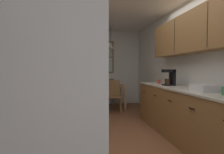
{
  "coord_description": "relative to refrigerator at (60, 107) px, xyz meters",
  "views": [
    {
      "loc": [
        -0.76,
        -2.84,
        1.23
      ],
      "look_at": [
        -0.08,
        1.21,
        1.05
      ],
      "focal_mm": 29.85,
      "sensor_mm": 36.0,
      "label": 1
    }
  ],
  "objects": [
    {
      "name": "refrigerator",
      "position": [
        0.0,
        0.0,
        0.0
      ],
      "size": [
        0.76,
        0.72,
        1.81
      ],
      "color": "silver",
      "rests_on": "ground"
    },
    {
      "name": "dish_towel",
      "position": [
        0.3,
        0.85,
        -0.4
      ],
      "size": [
        0.02,
        0.16,
        0.24
      ],
      "primitive_type": "cube",
      "color": "white"
    },
    {
      "name": "upper_cabinets_left",
      "position": [
        -0.2,
        1.99,
        0.95
      ],
      "size": [
        0.33,
        2.15,
        0.72
      ],
      "color": "brown"
    },
    {
      "name": "wall_left",
      "position": [
        -0.41,
        2.22,
        0.37
      ],
      "size": [
        0.1,
        9.0,
        2.55
      ],
      "primitive_type": "cube",
      "color": "silver",
      "rests_on": "ground"
    },
    {
      "name": "ceiling_slab",
      "position": [
        0.94,
        2.22,
        1.69
      ],
      "size": [
        4.4,
        9.0,
        0.08
      ],
      "primitive_type": "cube",
      "color": "white"
    },
    {
      "name": "coffee_maker",
      "position": [
        1.92,
        1.83,
        0.16
      ],
      "size": [
        0.22,
        0.18,
        0.32
      ],
      "color": "black",
      "rests_on": "counter_right"
    },
    {
      "name": "stove_range",
      "position": [
        -0.06,
        0.69,
        -0.43
      ],
      "size": [
        0.66,
        0.62,
        1.1
      ],
      "color": "silver",
      "rests_on": "ground"
    },
    {
      "name": "upper_cabinets_right",
      "position": [
        2.08,
        1.2,
        0.94
      ],
      "size": [
        0.33,
        2.8,
        0.68
      ],
      "color": "brown"
    },
    {
      "name": "back_window",
      "position": [
        0.95,
        4.8,
        0.73
      ],
      "size": [
        0.71,
        0.05,
        1.09
      ],
      "color": "brown"
    },
    {
      "name": "counter_right",
      "position": [
        1.94,
        1.25,
        -0.45
      ],
      "size": [
        0.64,
        3.12,
        0.9
      ],
      "color": "brown",
      "rests_on": "ground"
    },
    {
      "name": "dining_chair_far",
      "position": [
        1.1,
        4.67,
        -0.4
      ],
      "size": [
        0.42,
        0.42,
        0.9
      ],
      "color": "brown",
      "rests_on": "ground"
    },
    {
      "name": "wall_right",
      "position": [
        2.29,
        2.22,
        0.37
      ],
      "size": [
        0.1,
        9.0,
        2.55
      ],
      "primitive_type": "cube",
      "color": "silver",
      "rests_on": "ground"
    },
    {
      "name": "storage_canister",
      "position": [
        -0.06,
        1.3,
        0.09
      ],
      "size": [
        0.11,
        0.11,
        0.18
      ],
      "color": "red",
      "rests_on": "counter_left"
    },
    {
      "name": "microwave_over_range",
      "position": [
        -0.17,
        0.69,
        0.74
      ],
      "size": [
        0.39,
        0.63,
        0.34
      ],
      "color": "white"
    },
    {
      "name": "counter_left",
      "position": [
        -0.06,
        2.04,
        -0.45
      ],
      "size": [
        0.64,
        2.07,
        0.9
      ],
      "color": "brown",
      "rests_on": "ground"
    },
    {
      "name": "dish_rack",
      "position": [
        1.95,
        0.82,
        0.05
      ],
      "size": [
        0.28,
        0.34,
        0.1
      ],
      "primitive_type": "cube",
      "color": "silver",
      "rests_on": "counter_right"
    },
    {
      "name": "wall_back",
      "position": [
        0.94,
        4.87,
        0.37
      ],
      "size": [
        4.4,
        0.1,
        2.55
      ],
      "primitive_type": "cube",
      "color": "silver",
      "rests_on": "ground"
    },
    {
      "name": "ground_plane",
      "position": [
        0.94,
        2.22,
        -0.9
      ],
      "size": [
        12.0,
        12.0,
        0.0
      ],
      "primitive_type": "plane",
      "color": "brown"
    },
    {
      "name": "table_serving_bowl",
      "position": [
        1.16,
        4.11,
        -0.15
      ],
      "size": [
        0.18,
        0.18,
        0.06
      ],
      "primitive_type": "cylinder",
      "color": "#4C7299",
      "rests_on": "dining_table"
    },
    {
      "name": "pendant_light",
      "position": [
        1.1,
        4.11,
        1.0
      ],
      "size": [
        0.24,
        0.24,
        0.7
      ],
      "color": "black"
    },
    {
      "name": "mug_by_coffeemaker",
      "position": [
        1.9,
        2.29,
        0.04
      ],
      "size": [
        0.11,
        0.07,
        0.09
      ],
      "color": "#BF3F33",
      "rests_on": "counter_right"
    },
    {
      "name": "dining_chair_near",
      "position": [
        1.09,
        3.54,
        -0.4
      ],
      "size": [
        0.44,
        0.44,
        0.9
      ],
      "color": "brown",
      "rests_on": "ground"
    },
    {
      "name": "trash_bin",
      "position": [
        0.24,
        3.19,
        -0.61
      ],
      "size": [
        0.33,
        0.33,
        0.59
      ],
      "primitive_type": "cylinder",
      "color": "silver",
      "rests_on": "ground"
    },
    {
      "name": "dining_table",
      "position": [
        1.1,
        4.11,
        -0.31
      ],
      "size": [
        0.81,
        0.71,
        0.72
      ],
      "color": "#A87F51",
      "rests_on": "ground"
    }
  ]
}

